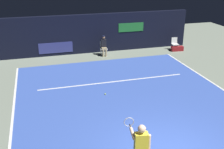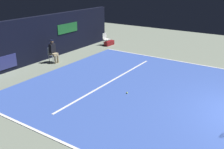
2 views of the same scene
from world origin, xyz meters
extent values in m
plane|color=gray|center=(0.00, 4.29, 0.00)|extent=(28.32, 28.32, 0.00)
cube|color=#3856B2|center=(0.00, 4.29, 0.01)|extent=(9.75, 10.59, 0.01)
cube|color=white|center=(4.82, 4.29, 0.01)|extent=(0.10, 10.59, 0.01)
cube|color=white|center=(-4.82, 4.29, 0.01)|extent=(0.10, 10.59, 0.01)
cube|color=white|center=(0.00, 6.15, 0.01)|extent=(7.60, 0.10, 0.01)
cube|color=black|center=(0.00, 11.53, 1.30)|extent=(13.85, 0.30, 2.60)
cube|color=#1E6B2D|center=(2.77, 11.37, 1.60)|extent=(1.80, 0.04, 0.60)
cube|color=white|center=(0.62, 10.60, 0.46)|extent=(0.46, 0.43, 0.04)
cube|color=white|center=(0.63, 10.80, 0.69)|extent=(0.42, 0.06, 0.42)
cylinder|color=#B2B2B7|center=(0.42, 10.44, 0.23)|extent=(0.03, 0.03, 0.46)
cylinder|color=#B2B2B7|center=(0.80, 10.42, 0.23)|extent=(0.03, 0.03, 0.46)
cylinder|color=#B2B2B7|center=(0.45, 10.78, 0.23)|extent=(0.03, 0.03, 0.46)
cylinder|color=#B2B2B7|center=(0.82, 10.76, 0.23)|extent=(0.03, 0.03, 0.46)
cube|color=tan|center=(0.62, 10.52, 0.50)|extent=(0.34, 0.42, 0.14)
cylinder|color=tan|center=(0.52, 10.34, 0.23)|extent=(0.11, 0.11, 0.46)
cylinder|color=tan|center=(0.70, 10.33, 0.23)|extent=(0.11, 0.11, 0.46)
cube|color=black|center=(0.62, 10.64, 0.83)|extent=(0.35, 0.24, 0.52)
sphere|color=#8C6647|center=(0.62, 10.64, 1.21)|extent=(0.20, 0.20, 0.20)
cylinder|color=#141933|center=(0.62, 10.64, 1.30)|extent=(0.19, 0.19, 0.04)
cube|color=white|center=(5.72, 10.35, 0.44)|extent=(0.47, 0.43, 0.04)
cube|color=white|center=(5.73, 10.55, 0.67)|extent=(0.42, 0.06, 0.42)
cylinder|color=#B2B2B7|center=(5.52, 10.19, 0.22)|extent=(0.03, 0.03, 0.44)
cylinder|color=#B2B2B7|center=(5.89, 10.17, 0.22)|extent=(0.03, 0.03, 0.44)
cylinder|color=#B2B2B7|center=(5.54, 10.53, 0.22)|extent=(0.03, 0.03, 0.44)
cylinder|color=#B2B2B7|center=(5.91, 10.51, 0.22)|extent=(0.03, 0.03, 0.44)
sphere|color=#CCE033|center=(-0.78, 4.81, 0.05)|extent=(0.07, 0.07, 0.07)
cube|color=maroon|center=(5.80, 10.19, 0.16)|extent=(0.86, 0.38, 0.32)
camera|label=1|loc=(-3.62, -6.29, 5.63)|focal=44.03mm
camera|label=2|loc=(-9.29, -0.07, 4.57)|focal=40.64mm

